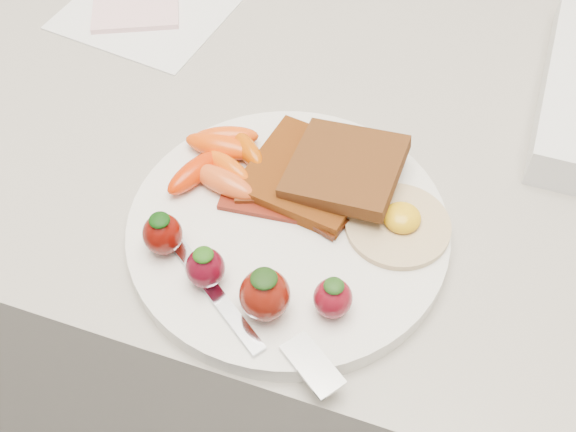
% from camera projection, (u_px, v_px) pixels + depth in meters
% --- Properties ---
extents(counter, '(2.00, 0.60, 0.90)m').
position_uv_depth(counter, '(314.00, 331.00, 1.07)').
color(counter, gray).
rests_on(counter, ground).
extents(plate, '(0.27, 0.27, 0.02)m').
position_uv_depth(plate, '(288.00, 230.00, 0.61)').
color(plate, white).
rests_on(plate, counter).
extents(toast_lower, '(0.11, 0.11, 0.01)m').
position_uv_depth(toast_lower, '(309.00, 174.00, 0.63)').
color(toast_lower, '#4C1908').
rests_on(toast_lower, plate).
extents(toast_upper, '(0.09, 0.09, 0.02)m').
position_uv_depth(toast_upper, '(345.00, 168.00, 0.61)').
color(toast_upper, '#412508').
rests_on(toast_upper, toast_lower).
extents(fried_egg, '(0.10, 0.10, 0.02)m').
position_uv_depth(fried_egg, '(399.00, 223.00, 0.60)').
color(fried_egg, '#F1E3C2').
rests_on(fried_egg, plate).
extents(bacon_strips, '(0.11, 0.06, 0.01)m').
position_uv_depth(bacon_strips, '(287.00, 201.00, 0.61)').
color(bacon_strips, '#471707').
rests_on(bacon_strips, plate).
extents(baby_carrots, '(0.09, 0.10, 0.02)m').
position_uv_depth(baby_carrots, '(222.00, 159.00, 0.63)').
color(baby_carrots, '#E64305').
rests_on(baby_carrots, plate).
extents(strawberries, '(0.18, 0.06, 0.05)m').
position_uv_depth(strawberries, '(240.00, 275.00, 0.55)').
color(strawberries, '#580904').
rests_on(strawberries, plate).
extents(fork, '(0.17, 0.10, 0.00)m').
position_uv_depth(fork, '(258.00, 325.00, 0.54)').
color(fork, silver).
rests_on(fork, plate).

